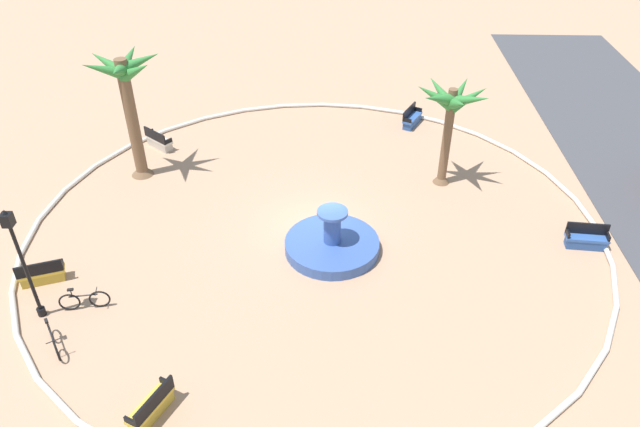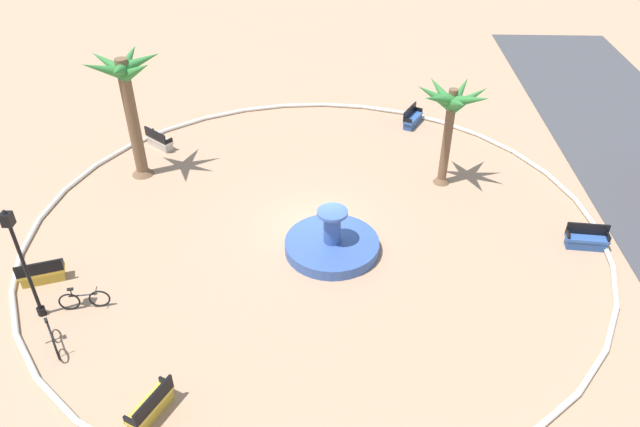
# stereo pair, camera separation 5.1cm
# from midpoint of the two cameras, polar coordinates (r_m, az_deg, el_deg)

# --- Properties ---
(ground_plane) EXTENTS (80.00, 80.00, 0.00)m
(ground_plane) POSITION_cam_midpoint_polar(r_m,az_deg,el_deg) (24.63, -0.40, -1.28)
(ground_plane) COLOR tan
(plaza_curb) EXTENTS (23.19, 23.19, 0.20)m
(plaza_curb) POSITION_cam_midpoint_polar(r_m,az_deg,el_deg) (24.57, -0.40, -1.10)
(plaza_curb) COLOR silver
(plaza_curb) RESTS_ON ground
(fountain) EXTENTS (3.67, 3.67, 1.86)m
(fountain) POSITION_cam_midpoint_polar(r_m,az_deg,el_deg) (23.26, 1.21, -2.95)
(fountain) COLOR #38569E
(fountain) RESTS_ON ground
(palm_tree_near_fountain) EXTENTS (3.14, 3.22, 4.82)m
(palm_tree_near_fountain) POSITION_cam_midpoint_polar(r_m,az_deg,el_deg) (26.25, 12.45, 9.69)
(palm_tree_near_fountain) COLOR brown
(palm_tree_near_fountain) RESTS_ON ground
(palm_tree_by_curb) EXTENTS (3.39, 3.26, 5.87)m
(palm_tree_by_curb) POSITION_cam_midpoint_polar(r_m,az_deg,el_deg) (27.43, -17.77, 10.81)
(palm_tree_by_curb) COLOR brown
(palm_tree_by_curb) RESTS_ON ground
(bench_east) EXTENTS (1.03, 1.67, 1.00)m
(bench_east) POSITION_cam_midpoint_polar(r_m,az_deg,el_deg) (24.02, -24.87, -5.26)
(bench_east) COLOR gold
(bench_east) RESTS_ON ground
(bench_west) EXTENTS (1.65, 1.18, 1.00)m
(bench_west) POSITION_cam_midpoint_polar(r_m,az_deg,el_deg) (32.65, 8.81, 8.85)
(bench_west) COLOR #335BA8
(bench_west) RESTS_ON ground
(bench_north) EXTENTS (1.66, 1.13, 1.00)m
(bench_north) POSITION_cam_midpoint_polar(r_m,az_deg,el_deg) (18.53, -15.71, -17.32)
(bench_north) COLOR gold
(bench_north) RESTS_ON ground
(bench_southeast) EXTENTS (1.39, 1.56, 1.00)m
(bench_southeast) POSITION_cam_midpoint_polar(r_m,az_deg,el_deg) (31.15, -14.98, 6.65)
(bench_southeast) COLOR beige
(bench_southeast) RESTS_ON ground
(bench_southwest) EXTENTS (0.65, 1.64, 1.00)m
(bench_southwest) POSITION_cam_midpoint_polar(r_m,az_deg,el_deg) (25.58, 24.04, -2.32)
(bench_southwest) COLOR #335BA8
(bench_southwest) RESTS_ON ground
(lamppost) EXTENTS (0.32, 0.32, 4.39)m
(lamppost) POSITION_cam_midpoint_polar(r_m,az_deg,el_deg) (21.33, -26.50, -3.65)
(lamppost) COLOR black
(lamppost) RESTS_ON ground
(bicycle_red_frame) EXTENTS (1.47, 1.00, 0.94)m
(bicycle_red_frame) POSITION_cam_midpoint_polar(r_m,az_deg,el_deg) (21.29, -24.03, -10.83)
(bicycle_red_frame) COLOR black
(bicycle_red_frame) RESTS_ON ground
(bicycle_by_lamppost) EXTENTS (0.49, 1.70, 0.94)m
(bicycle_by_lamppost) POSITION_cam_midpoint_polar(r_m,az_deg,el_deg) (22.29, -21.46, -7.64)
(bicycle_by_lamppost) COLOR black
(bicycle_by_lamppost) RESTS_ON ground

